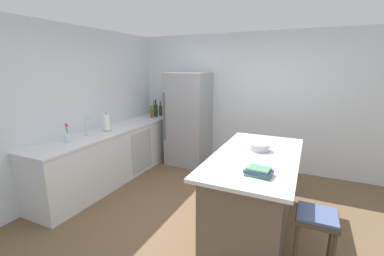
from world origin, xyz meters
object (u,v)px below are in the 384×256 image
object	(u,v)px
flower_vase	(68,136)
mixing_bowl	(259,147)
bar_stool	(316,225)
vinegar_bottle	(151,113)
paper_towel_roll	(107,123)
syrup_bottle	(161,110)
olive_oil_bottle	(154,110)
wine_bottle	(156,110)
cookbook_stack	(259,171)
kitchen_island	(254,190)
refrigerator	(189,119)
sink_faucet	(86,126)

from	to	relation	value
flower_vase	mixing_bowl	size ratio (longest dim) A/B	1.10
bar_stool	vinegar_bottle	bearing A→B (deg)	146.27
paper_towel_roll	syrup_bottle	xyz separation A→B (m)	(0.08, 1.57, -0.01)
olive_oil_bottle	wine_bottle	bearing A→B (deg)	-39.70
wine_bottle	cookbook_stack	xyz separation A→B (m)	(2.59, -2.20, -0.09)
mixing_bowl	paper_towel_roll	bearing A→B (deg)	179.06
paper_towel_roll	bar_stool	bearing A→B (deg)	-14.67
kitchen_island	cookbook_stack	distance (m)	0.77
bar_stool	mixing_bowl	size ratio (longest dim) A/B	2.63
refrigerator	vinegar_bottle	distance (m)	0.83
cookbook_stack	mixing_bowl	size ratio (longest dim) A/B	1.08
kitchen_island	mixing_bowl	distance (m)	0.55
bar_stool	cookbook_stack	distance (m)	0.69
flower_vase	vinegar_bottle	size ratio (longest dim) A/B	1.16
cookbook_stack	wine_bottle	bearing A→B (deg)	139.70
wine_bottle	cookbook_stack	distance (m)	3.40
sink_faucet	flower_vase	world-z (taller)	sink_faucet
syrup_bottle	vinegar_bottle	distance (m)	0.29
bar_stool	mixing_bowl	bearing A→B (deg)	130.65
paper_towel_roll	vinegar_bottle	bearing A→B (deg)	88.54
sink_faucet	vinegar_bottle	world-z (taller)	sink_faucet
refrigerator	vinegar_bottle	size ratio (longest dim) A/B	7.55
bar_stool	vinegar_bottle	size ratio (longest dim) A/B	2.77
sink_faucet	syrup_bottle	xyz separation A→B (m)	(0.14, 1.96, -0.04)
sink_faucet	wine_bottle	world-z (taller)	wine_bottle
sink_faucet	bar_stool	bearing A→B (deg)	-7.95
wine_bottle	flower_vase	bearing A→B (deg)	-93.17
bar_stool	wine_bottle	size ratio (longest dim) A/B	1.85
flower_vase	paper_towel_roll	xyz separation A→B (m)	(0.03, 0.75, 0.04)
refrigerator	olive_oil_bottle	world-z (taller)	refrigerator
sink_faucet	refrigerator	bearing A→B (deg)	63.19
flower_vase	vinegar_bottle	world-z (taller)	flower_vase
kitchen_island	paper_towel_roll	distance (m)	2.61
syrup_bottle	wine_bottle	xyz separation A→B (m)	(0.00, -0.19, 0.03)
bar_stool	flower_vase	size ratio (longest dim) A/B	2.39
refrigerator	wine_bottle	xyz separation A→B (m)	(-0.76, -0.03, 0.14)
bar_stool	olive_oil_bottle	size ratio (longest dim) A/B	2.07
kitchen_island	flower_vase	bearing A→B (deg)	-168.70
sink_faucet	wine_bottle	size ratio (longest dim) A/B	0.81
paper_towel_roll	vinegar_bottle	size ratio (longest dim) A/B	1.27
sink_faucet	mixing_bowl	distance (m)	2.62
bar_stool	syrup_bottle	world-z (taller)	syrup_bottle
cookbook_stack	mixing_bowl	xyz separation A→B (m)	(-0.14, 0.77, 0.01)
bar_stool	paper_towel_roll	xyz separation A→B (m)	(-3.23, 0.84, 0.50)
refrigerator	wine_bottle	world-z (taller)	refrigerator
refrigerator	vinegar_bottle	world-z (taller)	refrigerator
olive_oil_bottle	vinegar_bottle	distance (m)	0.20
mixing_bowl	bar_stool	bearing A→B (deg)	-49.35
syrup_bottle	paper_towel_roll	bearing A→B (deg)	-93.09
refrigerator	flower_vase	distance (m)	2.34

